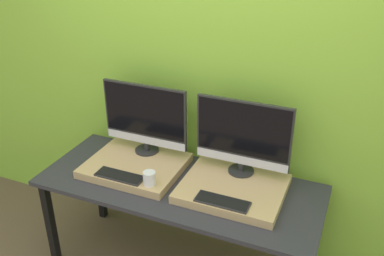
{
  "coord_description": "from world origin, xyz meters",
  "views": [
    {
      "loc": [
        0.96,
        -1.69,
        2.26
      ],
      "look_at": [
        0.0,
        0.56,
        1.03
      ],
      "focal_mm": 40.0,
      "sensor_mm": 36.0,
      "label": 1
    }
  ],
  "objects": [
    {
      "name": "wall_back",
      "position": [
        0.0,
        0.78,
        1.3
      ],
      "size": [
        8.0,
        0.04,
        2.6
      ],
      "color": "#8CC638",
      "rests_on": "ground_plane"
    },
    {
      "name": "workbench",
      "position": [
        0.0,
        0.36,
        0.66
      ],
      "size": [
        1.8,
        0.71,
        0.73
      ],
      "color": "#2D2D33",
      "rests_on": "ground_plane"
    },
    {
      "name": "wooden_riser_left",
      "position": [
        -0.34,
        0.4,
        0.75
      ],
      "size": [
        0.62,
        0.52,
        0.05
      ],
      "color": "tan",
      "rests_on": "workbench"
    },
    {
      "name": "monitor_left",
      "position": [
        -0.34,
        0.56,
        1.04
      ],
      "size": [
        0.6,
        0.17,
        0.49
      ],
      "color": "#282828",
      "rests_on": "wooden_riser_left"
    },
    {
      "name": "keyboard_left",
      "position": [
        -0.34,
        0.21,
        0.79
      ],
      "size": [
        0.32,
        0.11,
        0.01
      ],
      "color": "#2D2D2D",
      "rests_on": "wooden_riser_left"
    },
    {
      "name": "mug",
      "position": [
        -0.13,
        0.21,
        0.82
      ],
      "size": [
        0.08,
        0.08,
        0.09
      ],
      "color": "white",
      "rests_on": "wooden_riser_left"
    },
    {
      "name": "wooden_riser_right",
      "position": [
        0.34,
        0.4,
        0.75
      ],
      "size": [
        0.62,
        0.52,
        0.05
      ],
      "color": "tan",
      "rests_on": "workbench"
    },
    {
      "name": "monitor_right",
      "position": [
        0.34,
        0.56,
        1.04
      ],
      "size": [
        0.6,
        0.17,
        0.49
      ],
      "color": "#282828",
      "rests_on": "wooden_riser_right"
    },
    {
      "name": "keyboard_right",
      "position": [
        0.34,
        0.21,
        0.79
      ],
      "size": [
        0.32,
        0.11,
        0.01
      ],
      "color": "#2D2D2D",
      "rests_on": "wooden_riser_right"
    }
  ]
}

